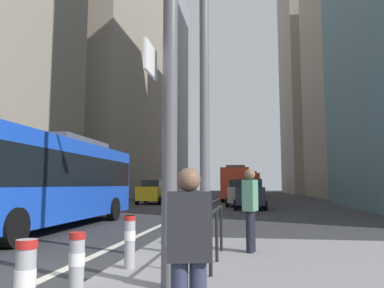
{
  "coord_description": "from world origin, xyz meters",
  "views": [
    {
      "loc": [
        3.41,
        -6.24,
        1.56
      ],
      "look_at": [
        -1.24,
        24.18,
        4.94
      ],
      "focal_mm": 34.9,
      "sensor_mm": 36.0,
      "label": 1
    }
  ],
  "objects_px": {
    "traffic_signal_gantry": "(47,22)",
    "pedestrian_far": "(250,205)",
    "city_bus_red_distant": "(251,183)",
    "car_oncoming_far": "(187,190)",
    "bollard_right": "(77,264)",
    "city_bus_blue_oncoming": "(47,177)",
    "car_receding_near": "(250,194)",
    "pedestrian_waiting": "(189,249)",
    "bollard_back": "(130,239)",
    "street_lamp_post": "(204,10)",
    "car_oncoming_mid": "(153,192)",
    "bollard_left": "(25,285)",
    "car_receding_far": "(240,193)",
    "city_bus_red_receding": "(237,182)"
  },
  "relations": [
    {
      "from": "traffic_signal_gantry",
      "to": "bollard_right",
      "type": "relative_size",
      "value": 7.15
    },
    {
      "from": "city_bus_red_distant",
      "to": "city_bus_blue_oncoming",
      "type": "bearing_deg",
      "value": -99.78
    },
    {
      "from": "bollard_right",
      "to": "bollard_back",
      "type": "distance_m",
      "value": 1.93
    },
    {
      "from": "bollard_right",
      "to": "bollard_back",
      "type": "xyz_separation_m",
      "value": [
        0.03,
        1.93,
        0.02
      ]
    },
    {
      "from": "car_oncoming_mid",
      "to": "car_oncoming_far",
      "type": "bearing_deg",
      "value": 86.27
    },
    {
      "from": "bollard_back",
      "to": "pedestrian_waiting",
      "type": "xyz_separation_m",
      "value": [
        1.51,
        -3.03,
        0.37
      ]
    },
    {
      "from": "car_oncoming_far",
      "to": "bollard_right",
      "type": "xyz_separation_m",
      "value": [
        5.08,
        -38.43,
        -0.37
      ]
    },
    {
      "from": "city_bus_red_distant",
      "to": "traffic_signal_gantry",
      "type": "bearing_deg",
      "value": -93.83
    },
    {
      "from": "city_bus_red_receding",
      "to": "car_oncoming_far",
      "type": "xyz_separation_m",
      "value": [
        -5.91,
        4.33,
        -0.85
      ]
    },
    {
      "from": "city_bus_blue_oncoming",
      "to": "pedestrian_waiting",
      "type": "distance_m",
      "value": 11.19
    },
    {
      "from": "city_bus_red_distant",
      "to": "bollard_back",
      "type": "distance_m",
      "value": 48.29
    },
    {
      "from": "street_lamp_post",
      "to": "car_receding_near",
      "type": "bearing_deg",
      "value": 86.99
    },
    {
      "from": "city_bus_red_distant",
      "to": "car_receding_far",
      "type": "distance_m",
      "value": 26.36
    },
    {
      "from": "car_oncoming_mid",
      "to": "car_oncoming_far",
      "type": "xyz_separation_m",
      "value": [
        0.81,
        12.4,
        -0.0
      ]
    },
    {
      "from": "traffic_signal_gantry",
      "to": "bollard_back",
      "type": "relative_size",
      "value": 6.78
    },
    {
      "from": "city_bus_blue_oncoming",
      "to": "car_oncoming_mid",
      "type": "bearing_deg",
      "value": 92.81
    },
    {
      "from": "city_bus_red_distant",
      "to": "car_oncoming_mid",
      "type": "xyz_separation_m",
      "value": [
        -8.16,
        -24.13,
        -0.85
      ]
    },
    {
      "from": "traffic_signal_gantry",
      "to": "pedestrian_waiting",
      "type": "relative_size",
      "value": 3.84
    },
    {
      "from": "city_bus_red_distant",
      "to": "bollard_back",
      "type": "bearing_deg",
      "value": -92.66
    },
    {
      "from": "city_bus_red_distant",
      "to": "street_lamp_post",
      "type": "distance_m",
      "value": 47.09
    },
    {
      "from": "city_bus_blue_oncoming",
      "to": "city_bus_red_distant",
      "type": "bearing_deg",
      "value": 80.22
    },
    {
      "from": "car_receding_near",
      "to": "city_bus_blue_oncoming",
      "type": "bearing_deg",
      "value": -119.08
    },
    {
      "from": "bollard_left",
      "to": "bollard_back",
      "type": "xyz_separation_m",
      "value": [
        -0.0,
        3.04,
        -0.01
      ]
    },
    {
      "from": "bollard_back",
      "to": "street_lamp_post",
      "type": "bearing_deg",
      "value": 48.06
    },
    {
      "from": "car_oncoming_far",
      "to": "street_lamp_post",
      "type": "bearing_deg",
      "value": -79.93
    },
    {
      "from": "car_oncoming_far",
      "to": "street_lamp_post",
      "type": "xyz_separation_m",
      "value": [
        6.25,
        -35.22,
        4.29
      ]
    },
    {
      "from": "bollard_back",
      "to": "car_oncoming_far",
      "type": "bearing_deg",
      "value": 97.97
    },
    {
      "from": "city_bus_red_receding",
      "to": "bollard_right",
      "type": "xyz_separation_m",
      "value": [
        -0.83,
        -34.1,
        -1.22
      ]
    },
    {
      "from": "traffic_signal_gantry",
      "to": "pedestrian_waiting",
      "type": "bearing_deg",
      "value": -37.25
    },
    {
      "from": "bollard_left",
      "to": "bollard_right",
      "type": "height_order",
      "value": "bollard_left"
    },
    {
      "from": "car_receding_near",
      "to": "bollard_back",
      "type": "distance_m",
      "value": 18.89
    },
    {
      "from": "car_oncoming_far",
      "to": "bollard_back",
      "type": "height_order",
      "value": "car_oncoming_far"
    },
    {
      "from": "city_bus_blue_oncoming",
      "to": "car_receding_far",
      "type": "distance_m",
      "value": 17.13
    },
    {
      "from": "bollard_right",
      "to": "city_bus_red_distant",
      "type": "bearing_deg",
      "value": 87.41
    },
    {
      "from": "car_oncoming_mid",
      "to": "bollard_left",
      "type": "bearing_deg",
      "value": -77.69
    },
    {
      "from": "car_oncoming_mid",
      "to": "traffic_signal_gantry",
      "type": "relative_size",
      "value": 0.72
    },
    {
      "from": "car_oncoming_far",
      "to": "bollard_back",
      "type": "relative_size",
      "value": 4.57
    },
    {
      "from": "city_bus_blue_oncoming",
      "to": "pedestrian_waiting",
      "type": "height_order",
      "value": "city_bus_blue_oncoming"
    },
    {
      "from": "bollard_left",
      "to": "pedestrian_waiting",
      "type": "distance_m",
      "value": 1.55
    },
    {
      "from": "bollard_right",
      "to": "pedestrian_far",
      "type": "xyz_separation_m",
      "value": [
        2.08,
        3.8,
        0.51
      ]
    },
    {
      "from": "car_receding_far",
      "to": "traffic_signal_gantry",
      "type": "xyz_separation_m",
      "value": [
        -2.4,
        -22.96,
        3.11
      ]
    },
    {
      "from": "car_oncoming_mid",
      "to": "car_receding_near",
      "type": "bearing_deg",
      "value": -33.7
    },
    {
      "from": "traffic_signal_gantry",
      "to": "pedestrian_far",
      "type": "xyz_separation_m",
      "value": [
        3.11,
        2.94,
        -2.97
      ]
    },
    {
      "from": "city_bus_blue_oncoming",
      "to": "street_lamp_post",
      "type": "height_order",
      "value": "street_lamp_post"
    },
    {
      "from": "bollard_right",
      "to": "pedestrian_waiting",
      "type": "relative_size",
      "value": 0.54
    },
    {
      "from": "car_oncoming_mid",
      "to": "bollard_left",
      "type": "height_order",
      "value": "car_oncoming_mid"
    },
    {
      "from": "car_receding_near",
      "to": "car_oncoming_far",
      "type": "relative_size",
      "value": 1.14
    },
    {
      "from": "street_lamp_post",
      "to": "bollard_right",
      "type": "distance_m",
      "value": 5.78
    },
    {
      "from": "city_bus_red_distant",
      "to": "pedestrian_far",
      "type": "height_order",
      "value": "city_bus_red_distant"
    },
    {
      "from": "city_bus_blue_oncoming",
      "to": "car_receding_near",
      "type": "relative_size",
      "value": 2.48
    }
  ]
}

